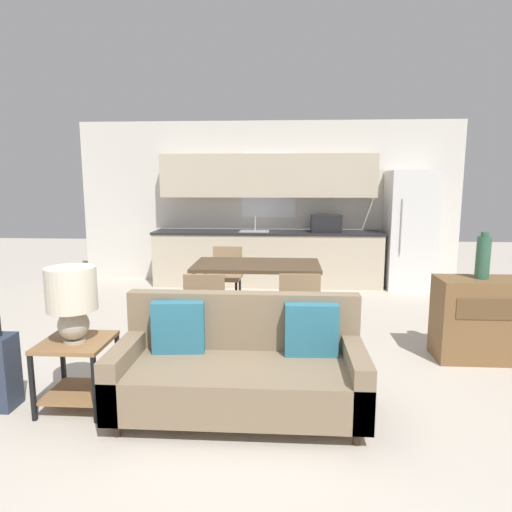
{
  "coord_description": "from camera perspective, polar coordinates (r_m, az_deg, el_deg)",
  "views": [
    {
      "loc": [
        0.28,
        -3.16,
        1.73
      ],
      "look_at": [
        -0.01,
        1.5,
        0.95
      ],
      "focal_mm": 32.0,
      "sensor_mm": 36.0,
      "label": 1
    }
  ],
  "objects": [
    {
      "name": "side_table",
      "position": [
        3.82,
        -21.47,
        -12.21
      ],
      "size": [
        0.5,
        0.5,
        0.53
      ],
      "color": "olive",
      "rests_on": "ground_plane"
    },
    {
      "name": "kitchen_counter",
      "position": [
        7.55,
        1.55,
        2.72
      ],
      "size": [
        3.74,
        0.65,
        2.15
      ],
      "color": "beige",
      "rests_on": "ground_plane"
    },
    {
      "name": "wall_back",
      "position": [
        7.8,
        1.53,
        6.71
      ],
      "size": [
        6.4,
        0.07,
        2.7
      ],
      "color": "silver",
      "rests_on": "ground_plane"
    },
    {
      "name": "dining_chair_near_right",
      "position": [
        4.6,
        5.34,
        -6.18
      ],
      "size": [
        0.43,
        0.43,
        0.84
      ],
      "rotation": [
        0.0,
        0.0,
        3.17
      ],
      "color": "#997A56",
      "rests_on": "ground_plane"
    },
    {
      "name": "table_lamp",
      "position": [
        3.64,
        -22.04,
        -4.77
      ],
      "size": [
        0.37,
        0.37,
        0.57
      ],
      "color": "#B2A893",
      "rests_on": "side_table"
    },
    {
      "name": "dining_chair_near_left",
      "position": [
        4.59,
        -6.27,
        -6.22
      ],
      "size": [
        0.44,
        0.44,
        0.84
      ],
      "rotation": [
        0.0,
        0.0,
        3.2
      ],
      "color": "#997A56",
      "rests_on": "ground_plane"
    },
    {
      "name": "refrigerator",
      "position": [
        7.71,
        18.66,
        3.08
      ],
      "size": [
        0.74,
        0.71,
        1.88
      ],
      "color": "white",
      "rests_on": "ground_plane"
    },
    {
      "name": "vase",
      "position": [
        4.81,
        26.51,
        -0.11
      ],
      "size": [
        0.13,
        0.13,
        0.45
      ],
      "color": "#336047",
      "rests_on": "credenza"
    },
    {
      "name": "dining_chair_far_left",
      "position": [
        6.12,
        -3.76,
        -2.22
      ],
      "size": [
        0.44,
        0.44,
        0.84
      ],
      "rotation": [
        0.0,
        0.0,
        -0.05
      ],
      "color": "#997A56",
      "rests_on": "ground_plane"
    },
    {
      "name": "couch",
      "position": [
        3.52,
        -1.95,
        -13.82
      ],
      "size": [
        1.82,
        0.8,
        0.86
      ],
      "color": "#3D2D1E",
      "rests_on": "ground_plane"
    },
    {
      "name": "ground_plane",
      "position": [
        3.61,
        -1.37,
        -19.12
      ],
      "size": [
        20.0,
        20.0,
        0.0
      ],
      "primitive_type": "plane",
      "color": "beige"
    },
    {
      "name": "credenza",
      "position": [
        4.99,
        27.34,
        -7.05
      ],
      "size": [
        1.05,
        0.44,
        0.8
      ],
      "color": "brown",
      "rests_on": "ground_plane"
    },
    {
      "name": "dining_table",
      "position": [
        5.26,
        0.09,
        -1.72
      ],
      "size": [
        1.44,
        0.83,
        0.78
      ],
      "color": "brown",
      "rests_on": "ground_plane"
    }
  ]
}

